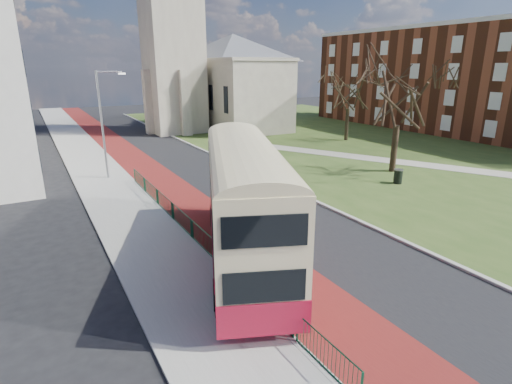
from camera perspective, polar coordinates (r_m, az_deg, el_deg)
ground at (r=18.59m, az=4.01°, el=-9.34°), size 160.00×160.00×0.00m
road_carriageway at (r=36.41m, az=-11.60°, el=3.85°), size 9.00×120.00×0.01m
bus_lane at (r=35.70m, az=-15.71°, el=3.28°), size 3.40×120.00×0.01m
pavement_west at (r=35.02m, az=-21.73°, el=2.50°), size 4.00×120.00×0.12m
kerb_west at (r=35.32m, az=-18.54°, el=2.97°), size 0.25×120.00×0.13m
kerb_east at (r=39.80m, az=-6.22°, el=5.35°), size 0.25×80.00×0.13m
grass_green at (r=50.93m, az=14.92°, el=7.48°), size 40.00×80.00×0.04m
footpath at (r=38.62m, az=20.86°, el=3.90°), size 18.84×32.82×0.03m
pedestrian_railing at (r=20.41m, az=-9.23°, el=-5.29°), size 0.07×24.00×1.12m
gothic_church at (r=56.37m, az=-7.25°, el=22.22°), size 16.38×18.00×40.00m
brick_terrace at (r=59.76m, az=26.84°, el=14.15°), size 10.30×44.30×13.50m
streetlamp at (r=32.35m, az=-20.94°, el=9.65°), size 2.13×0.18×8.00m
bus at (r=17.24m, az=-1.71°, el=-0.85°), size 7.41×12.54×5.18m
winter_tree_near at (r=34.17m, az=19.98°, el=13.94°), size 6.72×6.72×9.85m
winter_tree_far at (r=48.24m, az=13.23°, el=14.88°), size 7.92×7.92×9.38m
litter_bin at (r=31.48m, az=19.64°, el=2.13°), size 0.84×0.84×1.07m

